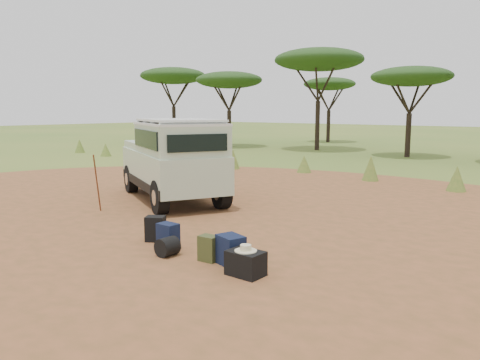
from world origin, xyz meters
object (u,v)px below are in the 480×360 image
Objects in this scene: backpack_black at (156,229)px; hard_case at (246,263)px; backpack_olive at (209,249)px; backpack_navy at (168,236)px; duffel_navy at (231,250)px; walking_staff at (97,183)px; safari_vehicle at (173,162)px.

backpack_black reaches higher than hard_case.
backpack_navy is at bearing 172.78° from backpack_olive.
backpack_olive is at bearing -1.60° from backpack_navy.
hard_case is (1.94, -0.19, -0.05)m from backpack_navy.
backpack_black is at bearing -167.75° from duffel_navy.
backpack_black is (3.12, -0.84, -0.48)m from walking_staff.
hard_case is (0.91, -0.15, -0.03)m from backpack_olive.
backpack_black is 2.04m from duffel_navy.
backpack_black is (2.75, -3.05, -0.85)m from safari_vehicle.
backpack_black is at bearing -21.39° from safari_vehicle.
duffel_navy reaches higher than hard_case.
backpack_navy is 0.97× the size of duffel_navy.
safari_vehicle is 9.99× the size of duffel_navy.
safari_vehicle is 9.06× the size of hard_case.
backpack_navy is at bearing -161.28° from duffel_navy.
safari_vehicle is at bearing 162.80° from duffel_navy.
backpack_navy reaches higher than hard_case.
duffel_navy is at bearing -41.83° from walking_staff.
backpack_olive is at bearing -10.41° from safari_vehicle.
hard_case is at bearing -8.77° from duffel_navy.
safari_vehicle is at bearing 146.85° from hard_case.
hard_case is at bearing -5.11° from backpack_navy.
safari_vehicle is 2.27m from walking_staff.
safari_vehicle reaches higher than backpack_olive.
walking_staff is 2.67× the size of hard_case.
walking_staff reaches higher than backpack_olive.
safari_vehicle is 11.26× the size of backpack_olive.
walking_staff is 3.03× the size of backpack_navy.
backpack_navy is at bearing -51.33° from backpack_black.
backpack_navy is at bearing 174.52° from hard_case.
safari_vehicle is at bearing 136.01° from backpack_navy.
backpack_navy reaches higher than backpack_olive.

